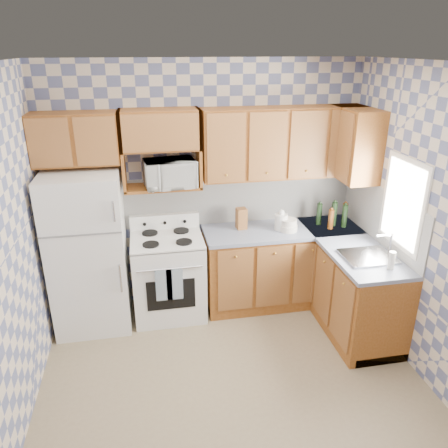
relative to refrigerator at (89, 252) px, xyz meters
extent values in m
plane|color=#7C694E|center=(1.27, -1.25, -0.84)|extent=(3.40, 3.40, 0.00)
cube|color=slate|center=(1.27, 0.35, 0.51)|extent=(3.40, 0.02, 2.70)
cube|color=slate|center=(2.97, -1.25, 0.51)|extent=(0.02, 3.20, 2.70)
cube|color=white|center=(1.68, 0.34, 0.36)|extent=(2.60, 0.02, 0.56)
cube|color=white|center=(2.96, -0.45, 0.36)|extent=(0.02, 1.60, 0.56)
cube|color=silver|center=(0.00, 0.00, 0.00)|extent=(0.75, 0.70, 1.68)
cube|color=silver|center=(0.80, 0.03, -0.39)|extent=(0.76, 0.65, 0.90)
cube|color=silver|center=(0.80, 0.03, 0.07)|extent=(0.76, 0.65, 0.02)
cube|color=silver|center=(0.80, 0.30, 0.16)|extent=(0.76, 0.08, 0.17)
cube|color=navy|center=(0.74, -0.32, -0.29)|extent=(0.17, 0.02, 0.35)
cube|color=navy|center=(0.85, -0.32, -0.29)|extent=(0.17, 0.02, 0.35)
cube|color=brown|center=(2.10, 0.05, -0.40)|extent=(1.75, 0.60, 0.88)
cube|color=brown|center=(2.67, -0.45, -0.40)|extent=(0.60, 1.60, 0.88)
cube|color=slate|center=(2.10, 0.05, 0.06)|extent=(1.77, 0.63, 0.04)
cube|color=slate|center=(2.67, -0.45, 0.06)|extent=(0.63, 1.60, 0.04)
cube|color=brown|center=(2.10, 0.19, 1.01)|extent=(1.75, 0.33, 0.74)
cube|color=brown|center=(-0.02, 0.19, 1.13)|extent=(0.82, 0.33, 0.50)
cube|color=brown|center=(2.81, 0.00, 1.01)|extent=(0.33, 0.70, 0.74)
cube|color=brown|center=(0.80, 0.19, 0.60)|extent=(0.80, 0.33, 0.03)
imported|color=silver|center=(0.88, 0.12, 0.75)|extent=(0.55, 0.41, 0.28)
cube|color=#B7B7BC|center=(2.67, -0.80, 0.09)|extent=(0.48, 0.40, 0.03)
cube|color=white|center=(2.96, -0.80, 0.61)|extent=(0.02, 0.66, 0.86)
cylinder|color=black|center=(2.68, 0.03, 0.22)|extent=(0.06, 0.06, 0.27)
cylinder|color=black|center=(2.78, -0.03, 0.21)|extent=(0.06, 0.06, 0.26)
cylinder|color=#603110|center=(2.83, 0.07, 0.20)|extent=(0.06, 0.06, 0.24)
cylinder|color=#603110|center=(2.61, -0.05, 0.19)|extent=(0.06, 0.06, 0.22)
cylinder|color=black|center=(2.53, 0.09, 0.20)|extent=(0.06, 0.06, 0.25)
cube|color=brown|center=(1.64, 0.13, 0.20)|extent=(0.12, 0.12, 0.24)
cylinder|color=silver|center=(2.06, 0.02, 0.17)|extent=(0.14, 0.14, 0.18)
cylinder|color=beige|center=(2.77, -1.05, 0.17)|extent=(0.06, 0.06, 0.17)
camera|label=1|loc=(0.62, -4.23, 1.97)|focal=35.00mm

